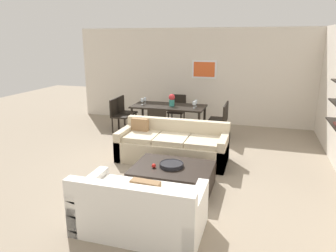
% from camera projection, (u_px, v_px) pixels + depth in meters
% --- Properties ---
extents(ground_plane, '(18.00, 18.00, 0.00)m').
position_uv_depth(ground_plane, '(172.00, 166.00, 6.11)').
color(ground_plane, gray).
extents(back_wall_unit, '(8.40, 0.09, 2.70)m').
position_uv_depth(back_wall_unit, '(216.00, 77.00, 8.93)').
color(back_wall_unit, silver).
rests_on(back_wall_unit, ground).
extents(sofa_beige, '(2.18, 0.90, 0.78)m').
position_uv_depth(sofa_beige, '(172.00, 146.00, 6.37)').
color(sofa_beige, beige).
rests_on(sofa_beige, ground).
extents(loveseat_white, '(1.60, 0.90, 0.78)m').
position_uv_depth(loveseat_white, '(140.00, 210.00, 4.00)').
color(loveseat_white, white).
rests_on(loveseat_white, ground).
extents(coffee_table, '(1.29, 0.96, 0.38)m').
position_uv_depth(coffee_table, '(173.00, 178.00, 5.17)').
color(coffee_table, black).
rests_on(coffee_table, ground).
extents(decorative_bowl, '(0.39, 0.39, 0.07)m').
position_uv_depth(decorative_bowl, '(171.00, 165.00, 5.11)').
color(decorative_bowl, black).
rests_on(decorative_bowl, coffee_table).
extents(apple_on_coffee_table, '(0.07, 0.07, 0.07)m').
position_uv_depth(apple_on_coffee_table, '(154.00, 166.00, 5.07)').
color(apple_on_coffee_table, red).
rests_on(apple_on_coffee_table, coffee_table).
extents(dining_table, '(1.85, 0.87, 0.75)m').
position_uv_depth(dining_table, '(169.00, 108.00, 8.04)').
color(dining_table, black).
rests_on(dining_table, ground).
extents(dining_chair_left_far, '(0.44, 0.44, 0.88)m').
position_uv_depth(dining_chair_left_far, '(124.00, 110.00, 8.64)').
color(dining_chair_left_far, black).
rests_on(dining_chair_left_far, ground).
extents(dining_chair_foot, '(0.44, 0.44, 0.88)m').
position_uv_depth(dining_chair_foot, '(158.00, 123.00, 7.31)').
color(dining_chair_foot, black).
rests_on(dining_chair_foot, ground).
extents(dining_chair_head, '(0.44, 0.44, 0.88)m').
position_uv_depth(dining_chair_head, '(177.00, 108.00, 8.87)').
color(dining_chair_head, black).
rests_on(dining_chair_head, ground).
extents(dining_chair_left_near, '(0.44, 0.44, 0.88)m').
position_uv_depth(dining_chair_left_near, '(118.00, 113.00, 8.27)').
color(dining_chair_left_near, black).
rests_on(dining_chair_left_near, ground).
extents(dining_chair_right_far, '(0.44, 0.44, 0.88)m').
position_uv_depth(dining_chair_right_far, '(222.00, 117.00, 7.90)').
color(dining_chair_right_far, black).
rests_on(dining_chair_right_far, ground).
extents(dining_chair_right_near, '(0.44, 0.44, 0.88)m').
position_uv_depth(dining_chair_right_near, '(220.00, 120.00, 7.54)').
color(dining_chair_right_near, black).
rests_on(dining_chair_right_near, ground).
extents(wine_glass_left_near, '(0.07, 0.07, 0.17)m').
position_uv_depth(wine_glass_left_near, '(142.00, 100.00, 8.08)').
color(wine_glass_left_near, silver).
rests_on(wine_glass_left_near, dining_table).
extents(wine_glass_right_near, '(0.08, 0.08, 0.17)m').
position_uv_depth(wine_glass_right_near, '(194.00, 103.00, 7.70)').
color(wine_glass_right_near, silver).
rests_on(wine_glass_right_near, dining_table).
extents(wine_glass_right_far, '(0.08, 0.08, 0.16)m').
position_uv_depth(wine_glass_right_far, '(196.00, 102.00, 7.90)').
color(wine_glass_right_far, silver).
rests_on(wine_glass_right_far, dining_table).
extents(wine_glass_left_far, '(0.07, 0.07, 0.16)m').
position_uv_depth(wine_glass_left_far, '(145.00, 99.00, 8.28)').
color(wine_glass_left_far, silver).
rests_on(wine_glass_left_far, dining_table).
extents(wine_glass_head, '(0.06, 0.06, 0.17)m').
position_uv_depth(wine_glass_head, '(173.00, 98.00, 8.34)').
color(wine_glass_head, silver).
rests_on(wine_glass_head, dining_table).
extents(centerpiece_vase, '(0.16, 0.16, 0.31)m').
position_uv_depth(centerpiece_vase, '(172.00, 100.00, 7.93)').
color(centerpiece_vase, teal).
rests_on(centerpiece_vase, dining_table).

